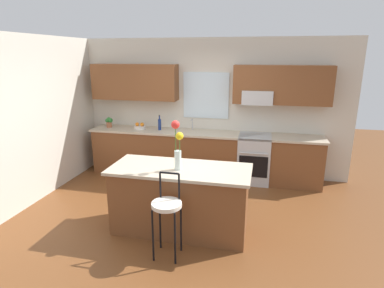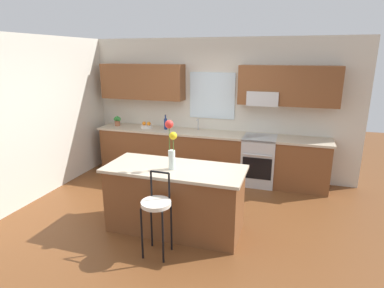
{
  "view_description": "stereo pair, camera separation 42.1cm",
  "coord_description": "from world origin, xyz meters",
  "px_view_note": "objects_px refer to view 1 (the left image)",
  "views": [
    {
      "loc": [
        1.13,
        -4.24,
        2.38
      ],
      "look_at": [
        0.04,
        0.55,
        1.0
      ],
      "focal_mm": 29.77,
      "sensor_mm": 36.0,
      "label": 1
    },
    {
      "loc": [
        1.54,
        -4.13,
        2.38
      ],
      "look_at": [
        0.04,
        0.55,
        1.0
      ],
      "focal_mm": 29.77,
      "sensor_mm": 36.0,
      "label": 2
    }
  ],
  "objects_px": {
    "oven_range": "(254,159)",
    "potted_plant_small": "(109,122)",
    "flower_vase": "(178,145)",
    "bottle_olive_oil": "(160,124)",
    "bar_stool_near": "(167,208)",
    "fruit_bowl_oranges": "(140,127)",
    "kitchen_island": "(180,199)"
  },
  "relations": [
    {
      "from": "oven_range",
      "to": "potted_plant_small",
      "type": "relative_size",
      "value": 4.31
    },
    {
      "from": "flower_vase",
      "to": "bottle_olive_oil",
      "type": "distance_m",
      "value": 2.35
    },
    {
      "from": "bottle_olive_oil",
      "to": "oven_range",
      "type": "bearing_deg",
      "value": -0.75
    },
    {
      "from": "oven_range",
      "to": "bar_stool_near",
      "type": "bearing_deg",
      "value": -109.12
    },
    {
      "from": "bottle_olive_oil",
      "to": "fruit_bowl_oranges",
      "type": "bearing_deg",
      "value": -180.0
    },
    {
      "from": "flower_vase",
      "to": "potted_plant_small",
      "type": "bearing_deg",
      "value": 134.05
    },
    {
      "from": "potted_plant_small",
      "to": "fruit_bowl_oranges",
      "type": "bearing_deg",
      "value": 0.03
    },
    {
      "from": "bar_stool_near",
      "to": "potted_plant_small",
      "type": "height_order",
      "value": "potted_plant_small"
    },
    {
      "from": "bar_stool_near",
      "to": "bottle_olive_oil",
      "type": "distance_m",
      "value": 2.88
    },
    {
      "from": "oven_range",
      "to": "bottle_olive_oil",
      "type": "relative_size",
      "value": 3.04
    },
    {
      "from": "kitchen_island",
      "to": "fruit_bowl_oranges",
      "type": "xyz_separation_m",
      "value": [
        -1.4,
        2.06,
        0.5
      ]
    },
    {
      "from": "flower_vase",
      "to": "fruit_bowl_oranges",
      "type": "relative_size",
      "value": 2.75
    },
    {
      "from": "kitchen_island",
      "to": "bottle_olive_oil",
      "type": "relative_size",
      "value": 6.24
    },
    {
      "from": "bar_stool_near",
      "to": "potted_plant_small",
      "type": "relative_size",
      "value": 4.88
    },
    {
      "from": "flower_vase",
      "to": "bottle_olive_oil",
      "type": "bearing_deg",
      "value": 114.22
    },
    {
      "from": "oven_range",
      "to": "flower_vase",
      "type": "height_order",
      "value": "flower_vase"
    },
    {
      "from": "bar_stool_near",
      "to": "flower_vase",
      "type": "bearing_deg",
      "value": 91.2
    },
    {
      "from": "bar_stool_near",
      "to": "fruit_bowl_oranges",
      "type": "distance_m",
      "value": 3.04
    },
    {
      "from": "fruit_bowl_oranges",
      "to": "bottle_olive_oil",
      "type": "relative_size",
      "value": 0.79
    },
    {
      "from": "oven_range",
      "to": "fruit_bowl_oranges",
      "type": "distance_m",
      "value": 2.37
    },
    {
      "from": "flower_vase",
      "to": "fruit_bowl_oranges",
      "type": "distance_m",
      "value": 2.56
    },
    {
      "from": "kitchen_island",
      "to": "potted_plant_small",
      "type": "xyz_separation_m",
      "value": [
        -2.07,
        2.06,
        0.57
      ]
    },
    {
      "from": "bar_stool_near",
      "to": "flower_vase",
      "type": "relative_size",
      "value": 1.58
    },
    {
      "from": "kitchen_island",
      "to": "flower_vase",
      "type": "distance_m",
      "value": 0.8
    },
    {
      "from": "fruit_bowl_oranges",
      "to": "potted_plant_small",
      "type": "distance_m",
      "value": 0.68
    },
    {
      "from": "potted_plant_small",
      "to": "flower_vase",
      "type": "bearing_deg",
      "value": -45.95
    },
    {
      "from": "bottle_olive_oil",
      "to": "flower_vase",
      "type": "bearing_deg",
      "value": -65.78
    },
    {
      "from": "oven_range",
      "to": "kitchen_island",
      "type": "distance_m",
      "value": 2.23
    },
    {
      "from": "kitchen_island",
      "to": "flower_vase",
      "type": "bearing_deg",
      "value": -99.0
    },
    {
      "from": "oven_range",
      "to": "fruit_bowl_oranges",
      "type": "xyz_separation_m",
      "value": [
        -2.32,
        0.02,
        0.5
      ]
    },
    {
      "from": "fruit_bowl_oranges",
      "to": "bottle_olive_oil",
      "type": "height_order",
      "value": "bottle_olive_oil"
    },
    {
      "from": "kitchen_island",
      "to": "bar_stool_near",
      "type": "bearing_deg",
      "value": -90.0
    }
  ]
}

